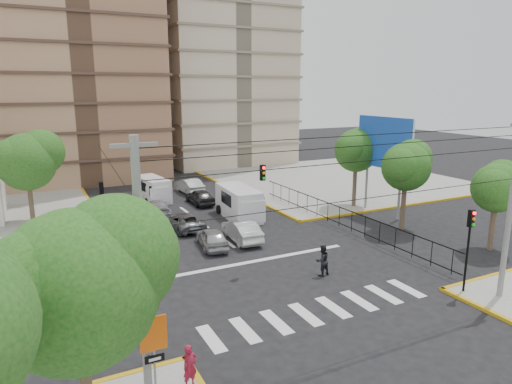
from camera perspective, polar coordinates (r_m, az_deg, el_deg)
ground at (r=27.62m, az=0.79°, el=-9.49°), size 160.00×160.00×0.00m
sidewalk_ne at (r=54.23m, az=9.81°, el=1.56°), size 26.00×26.00×0.15m
crosswalk_stripes at (r=22.96m, az=7.95°, el=-14.48°), size 12.00×2.40×0.01m
stop_line at (r=28.61m, az=-0.33°, el=-8.67°), size 13.00×0.40×0.01m
park_fence at (r=35.79m, az=10.31°, el=-4.43°), size 0.10×22.50×1.66m
billboard at (r=39.14m, az=15.77°, el=5.75°), size 0.36×6.20×8.10m
tree_sw_near at (r=13.73m, az=-21.11°, el=-10.42°), size 5.63×4.60×7.57m
tree_park_a at (r=35.48m, az=18.35°, el=3.29°), size 4.41×3.60×6.83m
tree_park_b at (r=33.31m, az=27.98°, el=0.70°), size 3.92×3.20×5.98m
tree_park_c at (r=41.24m, az=12.51°, el=5.34°), size 4.65×3.80×7.25m
tree_tudor at (r=39.02m, az=-26.64°, el=3.70°), size 5.39×4.40×7.43m
traffic_light_se at (r=25.69m, az=25.08°, el=-5.11°), size 0.28×0.22×4.40m
traffic_light_nw at (r=31.59m, az=-18.66°, el=-1.37°), size 0.28×0.22×4.40m
traffic_light_hanging at (r=24.21m, az=3.06°, el=1.88°), size 18.00×9.12×0.92m
utility_pole_sw at (r=15.07m, az=-14.09°, el=-9.89°), size 1.40×0.28×9.00m
utility_pole_se at (r=25.55m, az=29.20°, el=-1.78°), size 1.40×0.28×9.00m
district_sign at (r=15.92m, az=-12.68°, el=-17.82°), size 0.90×0.12×3.20m
van_right_lane at (r=37.48m, az=-2.00°, el=-1.49°), size 2.55×5.73×2.53m
van_left_lane at (r=44.31m, az=-12.72°, el=0.24°), size 2.57×5.15×2.22m
car_silver_front_left at (r=30.95m, az=-5.53°, el=-5.70°), size 2.15×4.21×1.37m
car_white_front_right at (r=32.17m, az=-1.80°, el=-4.82°), size 1.85×4.59×1.48m
car_grey_mid_left at (r=35.17m, az=-9.00°, el=-3.61°), size 2.35×4.69×1.27m
car_silver_rear_left at (r=39.61m, az=-12.31°, el=-1.88°), size 2.06×4.52×1.28m
car_darkgrey_mid_right at (r=42.45m, az=-7.02°, el=-0.59°), size 1.73×4.22×1.43m
car_white_rear_right at (r=47.17m, az=-8.35°, el=0.78°), size 1.89×4.71×1.52m
pedestrian_sw_corner at (r=17.29m, az=-8.27°, el=-20.77°), size 0.68×0.55×1.61m
pedestrian_crosswalk at (r=26.58m, az=8.27°, el=-8.45°), size 0.94×0.77×1.81m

